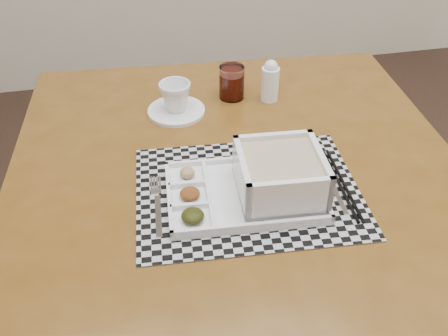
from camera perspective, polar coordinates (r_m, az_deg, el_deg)
The scene contains 10 objects.
dining_table at distance 1.19m, azimuth 1.36°, elevation -2.32°, with size 1.10×1.10×0.77m.
placemat at distance 1.06m, azimuth 2.76°, elevation -2.67°, with size 0.47×0.36×0.00m, color #AEADB5.
serving_tray at distance 1.02m, azimuth 5.19°, elevation -1.52°, with size 0.34×0.24×0.10m.
fork at distance 1.03m, azimuth -7.71°, elevation -4.03°, with size 0.03×0.19×0.00m.
spoon at distance 1.12m, azimuth 11.64°, elevation -0.46°, with size 0.04×0.18×0.01m.
chopsticks at distance 1.10m, azimuth 13.28°, elevation -1.76°, with size 0.04×0.24×0.01m.
saucer at distance 1.32m, azimuth -5.47°, elevation 6.51°, with size 0.15×0.15×0.01m, color white.
cup at distance 1.30m, azimuth -5.58°, elevation 8.13°, with size 0.08×0.08×0.08m, color white.
juice_glass at distance 1.37m, azimuth 0.89°, elevation 9.63°, with size 0.07×0.07×0.09m.
creamer_bottle at distance 1.35m, azimuth 5.29°, elevation 9.87°, with size 0.05×0.05×0.12m.
Camera 1 is at (-0.41, -0.31, 1.46)m, focal length 40.00 mm.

